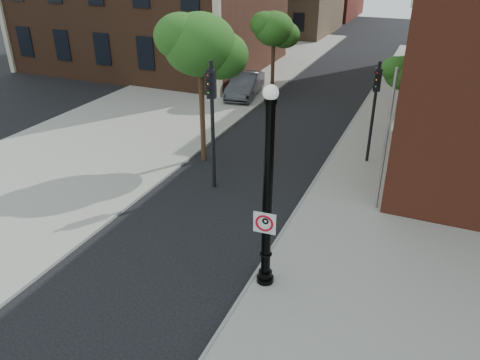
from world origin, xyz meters
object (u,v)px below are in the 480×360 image
at_px(no_parking_sign, 265,223).
at_px(traffic_signal_right, 375,97).
at_px(lamppost, 267,203).
at_px(parked_car, 245,85).
at_px(traffic_signal_left, 212,105).

relative_size(no_parking_sign, traffic_signal_right, 0.14).
bearing_deg(lamppost, parked_car, 114.53).
bearing_deg(traffic_signal_left, traffic_signal_right, 28.45).
relative_size(no_parking_sign, traffic_signal_left, 0.12).
height_order(lamppost, no_parking_sign, lamppost).
bearing_deg(lamppost, traffic_signal_left, 129.61).
bearing_deg(parked_car, lamppost, -74.34).
bearing_deg(traffic_signal_right, lamppost, -110.79).
xyz_separation_m(no_parking_sign, traffic_signal_right, (1.30, 10.15, 0.93)).
height_order(parked_car, traffic_signal_left, traffic_signal_left).
height_order(no_parking_sign, parked_car, no_parking_sign).
xyz_separation_m(traffic_signal_left, traffic_signal_right, (5.47, 4.94, -0.38)).
height_order(lamppost, parked_car, lamppost).
bearing_deg(traffic_signal_right, parked_car, 127.51).
bearing_deg(lamppost, traffic_signal_right, 82.66).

